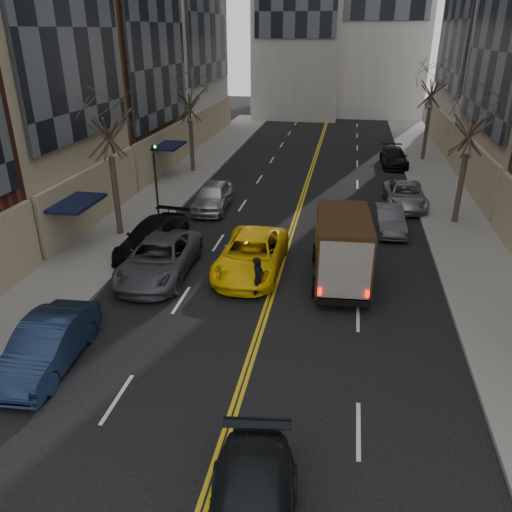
{
  "coord_description": "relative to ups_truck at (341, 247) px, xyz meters",
  "views": [
    {
      "loc": [
        2.64,
        -2.69,
        9.92
      ],
      "look_at": [
        -0.43,
        13.99,
        2.2
      ],
      "focal_mm": 35.0,
      "sensor_mm": 36.0,
      "label": 1
    }
  ],
  "objects": [
    {
      "name": "sidewalk_left",
      "position": [
        -11.7,
        10.13,
        -1.49
      ],
      "size": [
        4.0,
        66.0,
        0.15
      ],
      "primitive_type": "cube",
      "color": "slate",
      "rests_on": "ground"
    },
    {
      "name": "sidewalk_right",
      "position": [
        6.3,
        10.13,
        -1.49
      ],
      "size": [
        4.0,
        66.0,
        0.15
      ],
      "primitive_type": "cube",
      "color": "slate",
      "rests_on": "ground"
    },
    {
      "name": "tree_lf_mid",
      "position": [
        -11.5,
        3.13,
        5.04
      ],
      "size": [
        3.2,
        3.2,
        8.91
      ],
      "color": "#382D23",
      "rests_on": "sidewalk_left"
    },
    {
      "name": "tree_lf_far",
      "position": [
        -11.5,
        16.13,
        4.46
      ],
      "size": [
        3.2,
        3.2,
        8.12
      ],
      "color": "#382D23",
      "rests_on": "sidewalk_left"
    },
    {
      "name": "tree_rt_mid",
      "position": [
        6.1,
        8.13,
        4.61
      ],
      "size": [
        3.2,
        3.2,
        8.32
      ],
      "color": "#382D23",
      "rests_on": "sidewalk_right"
    },
    {
      "name": "tree_rt_far",
      "position": [
        6.1,
        23.13,
        5.18
      ],
      "size": [
        3.2,
        3.2,
        9.11
      ],
      "color": "#382D23",
      "rests_on": "sidewalk_right"
    },
    {
      "name": "traffic_signal",
      "position": [
        -10.09,
        5.13,
        1.26
      ],
      "size": [
        0.29,
        0.26,
        4.7
      ],
      "color": "black",
      "rests_on": "sidewalk_left"
    },
    {
      "name": "ups_truck",
      "position": [
        0.0,
        0.0,
        0.0
      ],
      "size": [
        2.63,
        5.8,
        3.1
      ],
      "rotation": [
        0.0,
        0.0,
        0.07
      ],
      "color": "black",
      "rests_on": "ground"
    },
    {
      "name": "taxi",
      "position": [
        -3.91,
        0.2,
        -0.75
      ],
      "size": [
        2.75,
        5.88,
        1.63
      ],
      "primitive_type": "imported",
      "rotation": [
        0.0,
        0.0,
        -0.01
      ],
      "color": "yellow",
      "rests_on": "ground"
    },
    {
      "name": "pedestrian",
      "position": [
        -3.16,
        -2.25,
        -0.64
      ],
      "size": [
        0.59,
        0.76,
        1.85
      ],
      "primitive_type": "imported",
      "rotation": [
        0.0,
        0.0,
        1.34
      ],
      "color": "black",
      "rests_on": "ground"
    },
    {
      "name": "parked_lf_b",
      "position": [
        -9.0,
        -7.73,
        -0.78
      ],
      "size": [
        1.96,
        4.83,
        1.56
      ],
      "primitive_type": "imported",
      "rotation": [
        0.0,
        0.0,
        0.07
      ],
      "color": "#111E38",
      "rests_on": "ground"
    },
    {
      "name": "parked_lf_c",
      "position": [
        -7.8,
        -0.88,
        -0.75
      ],
      "size": [
        2.9,
        5.91,
        1.62
      ],
      "primitive_type": "imported",
      "rotation": [
        0.0,
        0.0,
        0.04
      ],
      "color": "#4A4C51",
      "rests_on": "ground"
    },
    {
      "name": "parked_lf_d",
      "position": [
        -9.0,
        1.44,
        -0.79
      ],
      "size": [
        2.62,
        5.47,
        1.54
      ],
      "primitive_type": "imported",
      "rotation": [
        0.0,
        0.0,
        -0.09
      ],
      "color": "black",
      "rests_on": "ground"
    },
    {
      "name": "parked_lf_e",
      "position": [
        -7.8,
        8.15,
        -0.75
      ],
      "size": [
        2.11,
        4.82,
        1.62
      ],
      "primitive_type": "imported",
      "rotation": [
        0.0,
        0.0,
        0.04
      ],
      "color": "#B6B9BF",
      "rests_on": "ground"
    },
    {
      "name": "parked_rt_a",
      "position": [
        2.4,
        6.4,
        -0.9
      ],
      "size": [
        1.7,
        4.12,
        1.33
      ],
      "primitive_type": "imported",
      "rotation": [
        0.0,
        0.0,
        0.07
      ],
      "color": "#44464B",
      "rests_on": "ground"
    },
    {
      "name": "parked_rt_b",
      "position": [
        3.6,
        10.82,
        -0.86
      ],
      "size": [
        2.47,
        5.14,
        1.41
      ],
      "primitive_type": "imported",
      "rotation": [
        0.0,
        0.0,
        0.03
      ],
      "color": "#93969A",
      "rests_on": "ground"
    },
    {
      "name": "parked_rt_c",
      "position": [
        3.6,
        20.93,
        -0.87
      ],
      "size": [
        2.14,
        4.82,
        1.37
      ],
      "primitive_type": "imported",
      "rotation": [
        0.0,
        0.0,
        0.05
      ],
      "color": "black",
      "rests_on": "ground"
    }
  ]
}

